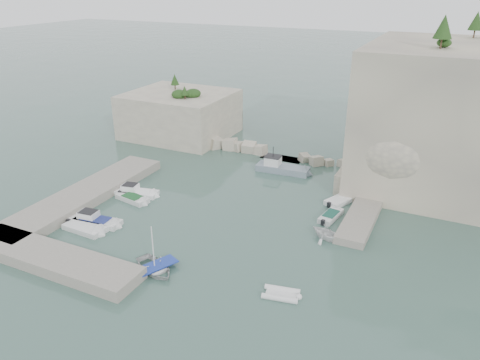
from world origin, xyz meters
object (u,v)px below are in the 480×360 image
at_px(motorboat_d, 96,223).
at_px(tender_east_b, 331,218).
at_px(motorboat_e, 85,230).
at_px(rowboat, 155,271).
at_px(tender_east_d, 352,193).
at_px(motorboat_c, 133,201).
at_px(tender_east_c, 343,201).
at_px(tender_east_a, 326,239).
at_px(inflatable_dinghy, 281,296).
at_px(motorboat_b, 137,195).
at_px(work_boat, 283,172).

distance_m(motorboat_d, tender_east_b, 25.19).
bearing_deg(motorboat_d, motorboat_e, -94.76).
height_order(rowboat, tender_east_d, tender_east_d).
bearing_deg(tender_east_d, motorboat_d, 150.72).
distance_m(motorboat_c, tender_east_b, 22.85).
relative_size(motorboat_d, tender_east_d, 1.51).
bearing_deg(tender_east_c, tender_east_d, 14.20).
bearing_deg(tender_east_a, tender_east_d, 20.52).
height_order(motorboat_d, inflatable_dinghy, motorboat_d).
xyz_separation_m(inflatable_dinghy, tender_east_c, (0.19, 19.77, 0.00)).
height_order(motorboat_d, tender_east_b, motorboat_d).
xyz_separation_m(motorboat_b, rowboat, (11.26, -12.19, 0.00)).
distance_m(motorboat_c, tender_east_c, 24.70).
bearing_deg(tender_east_d, motorboat_b, 137.16).
xyz_separation_m(motorboat_e, tender_east_a, (22.92, 9.11, 0.00)).
distance_m(inflatable_dinghy, tender_east_d, 22.47).
bearing_deg(motorboat_d, rowboat, -28.31).
xyz_separation_m(inflatable_dinghy, tender_east_a, (0.77, 10.45, 0.00)).
relative_size(motorboat_d, tender_east_b, 1.48).
xyz_separation_m(motorboat_c, inflatable_dinghy, (22.10, -9.13, 0.00)).
bearing_deg(inflatable_dinghy, motorboat_e, 166.09).
bearing_deg(rowboat, inflatable_dinghy, -57.73).
height_order(motorboat_e, tender_east_b, same).
bearing_deg(tender_east_b, tender_east_a, -161.59).
bearing_deg(motorboat_b, motorboat_d, -97.05).
bearing_deg(tender_east_a, work_boat, 54.78).
bearing_deg(tender_east_b, tender_east_d, 4.05).
relative_size(tender_east_c, work_boat, 0.73).
xyz_separation_m(tender_east_c, work_boat, (-9.60, 5.23, 0.00)).
relative_size(tender_east_b, tender_east_d, 1.02).
bearing_deg(motorboat_d, motorboat_b, 88.25).
relative_size(motorboat_e, motorboat_b, 0.88).
xyz_separation_m(motorboat_d, tender_east_b, (22.17, 11.97, 0.00)).
relative_size(motorboat_e, tender_east_a, 1.54).
xyz_separation_m(tender_east_d, work_boat, (-10.03, 2.54, 0.00)).
height_order(rowboat, tender_east_b, rowboat).
bearing_deg(tender_east_a, motorboat_c, 113.12).
distance_m(motorboat_e, rowboat, 11.14).
bearing_deg(rowboat, tender_east_c, -4.09).
distance_m(motorboat_d, inflatable_dinghy, 22.36).
distance_m(motorboat_b, inflatable_dinghy, 25.02).
relative_size(tender_east_d, work_boat, 0.53).
distance_m(inflatable_dinghy, work_boat, 26.72).
bearing_deg(work_boat, motorboat_e, -122.00).
xyz_separation_m(motorboat_c, tender_east_d, (22.72, 13.33, 0.00)).
distance_m(motorboat_e, tender_east_c, 28.96).
height_order(motorboat_d, tender_east_d, tender_east_d).
bearing_deg(work_boat, tender_east_a, -58.75).
bearing_deg(tender_east_c, work_boat, 84.79).
relative_size(motorboat_d, tender_east_a, 1.90).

